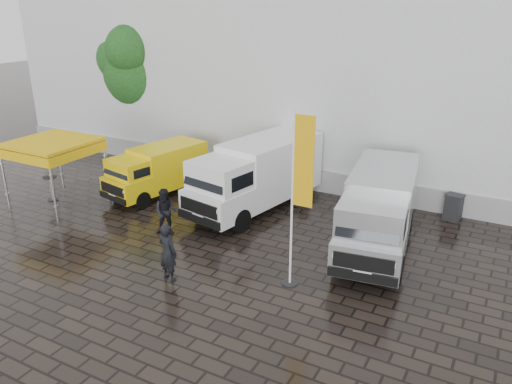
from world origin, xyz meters
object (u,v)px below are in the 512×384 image
(wheelie_bin, at_px, (453,207))
(flagpole, at_px, (298,190))
(cocktail_table, at_px, (51,189))
(person_tent, at_px, (166,212))
(canopy_tent, at_px, (51,145))
(van_silver, at_px, (379,213))
(van_yellow, at_px, (157,172))
(person_front, at_px, (168,252))
(van_white, at_px, (256,177))

(wheelie_bin, bearing_deg, flagpole, -104.95)
(flagpole, distance_m, wheelie_bin, 8.79)
(cocktail_table, distance_m, person_tent, 6.64)
(canopy_tent, distance_m, cocktail_table, 2.18)
(cocktail_table, bearing_deg, van_silver, 8.84)
(van_yellow, height_order, person_tent, van_yellow)
(canopy_tent, bearing_deg, van_yellow, 43.39)
(flagpole, xyz_separation_m, wheelie_bin, (3.56, 7.59, -2.63))
(van_silver, height_order, person_front, van_silver)
(canopy_tent, distance_m, person_tent, 6.26)
(wheelie_bin, bearing_deg, cocktail_table, -148.71)
(canopy_tent, distance_m, person_front, 8.76)
(van_silver, distance_m, canopy_tent, 13.58)
(van_white, distance_m, person_front, 6.40)
(person_front, bearing_deg, van_yellow, -40.06)
(canopy_tent, relative_size, flagpole, 0.56)
(van_white, relative_size, canopy_tent, 2.14)
(flagpole, distance_m, person_tent, 6.31)
(van_silver, xyz_separation_m, person_front, (-5.21, -5.15, -0.43))
(van_yellow, height_order, flagpole, flagpole)
(van_white, bearing_deg, person_front, -76.10)
(van_silver, relative_size, wheelie_bin, 5.94)
(van_white, bearing_deg, van_silver, -1.20)
(van_yellow, relative_size, canopy_tent, 1.51)
(van_yellow, xyz_separation_m, person_front, (5.03, -5.75, -0.13))
(canopy_tent, bearing_deg, van_silver, 9.84)
(van_white, bearing_deg, flagpole, -39.24)
(van_white, height_order, flagpole, flagpole)
(van_yellow, bearing_deg, flagpole, -13.71)
(canopy_tent, height_order, person_front, canopy_tent)
(flagpole, relative_size, wheelie_bin, 5.23)
(van_yellow, height_order, wheelie_bin, van_yellow)
(person_front, xyz_separation_m, person_tent, (-2.11, 2.63, -0.05))
(van_yellow, relative_size, flagpole, 0.84)
(van_silver, bearing_deg, flagpole, -120.78)
(flagpole, xyz_separation_m, person_tent, (-5.78, 1.07, -2.27))
(van_silver, xyz_separation_m, wheelie_bin, (2.03, 3.99, -0.84))
(van_silver, height_order, canopy_tent, canopy_tent)
(van_silver, bearing_deg, cocktail_table, -178.82)
(canopy_tent, height_order, cocktail_table, canopy_tent)
(van_yellow, bearing_deg, person_tent, -34.88)
(wheelie_bin, bearing_deg, person_front, -118.18)
(van_white, relative_size, person_front, 3.49)
(van_silver, relative_size, canopy_tent, 2.05)
(canopy_tent, height_order, flagpole, flagpole)
(person_front, bearing_deg, canopy_tent, -10.51)
(van_yellow, relative_size, van_silver, 0.74)
(van_white, xyz_separation_m, cocktail_table, (-8.44, -3.39, -0.89))
(wheelie_bin, bearing_deg, canopy_tent, -147.48)
(van_yellow, xyz_separation_m, van_white, (4.74, 0.62, 0.35))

